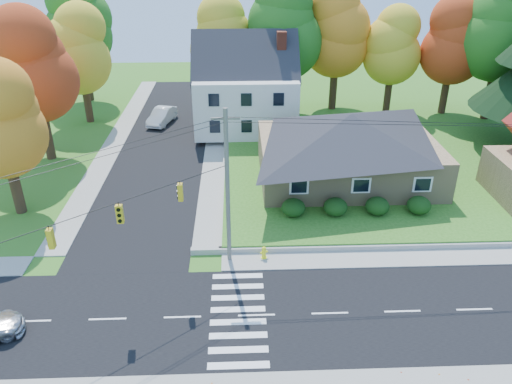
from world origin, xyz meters
TOP-DOWN VIEW (x-y plane):
  - ground at (0.00, 0.00)m, footprint 120.00×120.00m
  - road_main at (0.00, 0.00)m, footprint 90.00×8.00m
  - road_cross at (-8.00, 26.00)m, footprint 8.00×44.00m
  - sidewalk_north at (0.00, 5.00)m, footprint 90.00×2.00m
  - lawn at (13.00, 21.00)m, footprint 30.00×30.00m
  - ranch_house at (8.00, 16.00)m, footprint 14.60×10.60m
  - colonial_house at (0.04, 28.00)m, footprint 10.40×8.40m
  - hedge_row at (7.50, 9.80)m, footprint 10.70×1.70m
  - traffic_infrastructure at (-0.15, 1.35)m, footprint 38.10×10.66m
  - tree_lot_0 at (-2.00, 34.00)m, footprint 6.72×6.72m
  - tree_lot_1 at (4.00, 33.00)m, footprint 7.84×7.84m
  - tree_lot_2 at (10.00, 34.00)m, footprint 7.28×7.28m
  - tree_lot_3 at (16.00, 33.00)m, footprint 6.16×6.16m
  - tree_lot_4 at (22.00, 32.00)m, footprint 6.72×6.72m
  - tree_lot_5 at (26.00, 30.00)m, footprint 8.40×8.40m
  - tree_west_1 at (-18.00, 22.00)m, footprint 7.28×7.28m
  - tree_west_2 at (-17.00, 32.00)m, footprint 6.72×6.72m
  - tree_west_3 at (-19.00, 40.00)m, footprint 7.84×7.84m
  - white_car at (-9.00, 31.03)m, footprint 2.94×5.26m
  - fire_hydrant at (0.68, 5.28)m, footprint 0.51×0.40m

SIDE VIEW (x-z plane):
  - ground at x=0.00m, z-range 0.00..0.00m
  - road_main at x=0.00m, z-range 0.00..0.02m
  - road_cross at x=-8.00m, z-range 0.00..0.02m
  - sidewalk_north at x=0.00m, z-range 0.00..0.08m
  - lawn at x=13.00m, z-range 0.00..0.50m
  - fire_hydrant at x=0.68m, z-range -0.02..0.87m
  - white_car at x=-9.00m, z-range 0.02..1.66m
  - hedge_row at x=7.50m, z-range 0.50..1.77m
  - ranch_house at x=8.00m, z-range 0.57..5.97m
  - colonial_house at x=0.04m, z-range -0.22..9.38m
  - traffic_infrastructure at x=-0.15m, z-range 0.15..10.15m
  - tree_lot_3 at x=16.00m, z-range 1.92..13.39m
  - tree_west_2 at x=-17.00m, z-range 1.55..14.06m
  - tree_lot_0 at x=-2.00m, z-range 2.05..14.56m
  - tree_lot_4 at x=22.00m, z-range 2.05..14.56m
  - tree_west_1 at x=-18.00m, z-range 1.68..15.24m
  - tree_lot_2 at x=10.00m, z-range 2.18..15.74m
  - tree_west_3 at x=-19.00m, z-range 1.81..16.41m
  - tree_lot_1 at x=4.00m, z-range 2.31..16.91m
  - tree_lot_5 at x=26.00m, z-range 2.45..18.09m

